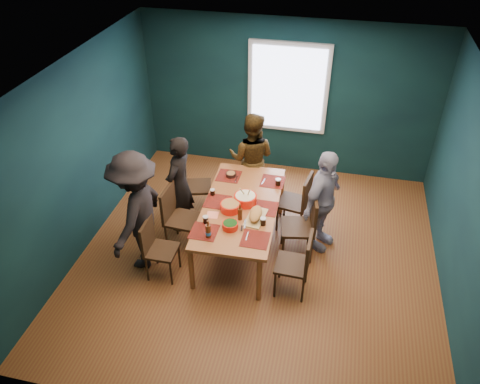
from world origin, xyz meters
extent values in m
cube|color=brown|center=(0.00, 0.00, -0.01)|extent=(5.00, 5.00, 0.01)
cube|color=silver|center=(0.00, 0.00, 2.70)|extent=(5.00, 5.00, 0.01)
cube|color=#0F3434|center=(-2.50, 0.00, 1.35)|extent=(0.01, 5.00, 2.70)
cube|color=#0F3434|center=(2.50, 0.00, 1.35)|extent=(0.01, 5.00, 2.70)
cube|color=#0F3434|center=(0.00, 2.50, 1.35)|extent=(5.00, 0.01, 2.70)
cube|color=#0F3434|center=(0.00, -2.50, 1.35)|extent=(5.00, 0.01, 2.70)
cube|color=silver|center=(0.00, 2.47, 1.55)|extent=(1.35, 0.06, 1.55)
cube|color=#945A2C|center=(-0.28, 0.15, 0.75)|extent=(1.09, 2.07, 0.05)
cylinder|color=#945A2C|center=(-0.73, -0.78, 0.36)|extent=(0.07, 0.07, 0.72)
cylinder|color=#945A2C|center=(0.16, -0.78, 0.36)|extent=(0.07, 0.07, 0.72)
cylinder|color=#945A2C|center=(-0.73, 1.09, 0.36)|extent=(0.07, 0.07, 0.72)
cylinder|color=#945A2C|center=(0.16, 1.09, 0.36)|extent=(0.07, 0.07, 0.72)
cube|color=#301F10|center=(-1.15, 0.89, 0.45)|extent=(0.51, 0.51, 0.04)
cube|color=#301F10|center=(-1.33, 0.84, 0.70)|extent=(0.15, 0.41, 0.46)
cylinder|color=#301F10|center=(-1.27, 0.67, 0.21)|extent=(0.03, 0.03, 0.43)
cylinder|color=#301F10|center=(-0.93, 0.76, 0.21)|extent=(0.03, 0.03, 0.43)
cylinder|color=#301F10|center=(-1.37, 1.01, 0.21)|extent=(0.03, 0.03, 0.43)
cylinder|color=#301F10|center=(-1.02, 1.11, 0.21)|extent=(0.03, 0.03, 0.43)
cube|color=#301F10|center=(-1.11, 0.02, 0.47)|extent=(0.47, 0.47, 0.04)
cube|color=#301F10|center=(-1.31, 0.03, 0.73)|extent=(0.07, 0.44, 0.48)
cylinder|color=#301F10|center=(-1.31, -0.16, 0.22)|extent=(0.03, 0.03, 0.45)
cylinder|color=#301F10|center=(-0.93, -0.18, 0.22)|extent=(0.03, 0.03, 0.45)
cylinder|color=#301F10|center=(-1.28, 0.22, 0.22)|extent=(0.03, 0.03, 0.45)
cylinder|color=#301F10|center=(-0.91, 0.19, 0.22)|extent=(0.03, 0.03, 0.45)
cube|color=#301F10|center=(-1.19, -0.62, 0.42)|extent=(0.40, 0.40, 0.04)
cube|color=#301F10|center=(-1.37, -0.62, 0.66)|extent=(0.04, 0.40, 0.43)
cylinder|color=#301F10|center=(-1.36, -0.79, 0.20)|extent=(0.03, 0.03, 0.40)
cylinder|color=#301F10|center=(-1.02, -0.79, 0.20)|extent=(0.03, 0.03, 0.40)
cylinder|color=#301F10|center=(-1.36, -0.45, 0.20)|extent=(0.03, 0.03, 0.40)
cylinder|color=#301F10|center=(-1.02, -0.45, 0.20)|extent=(0.03, 0.03, 0.40)
cube|color=#301F10|center=(0.39, 0.79, 0.46)|extent=(0.50, 0.50, 0.04)
cube|color=#301F10|center=(0.58, 0.75, 0.71)|extent=(0.11, 0.43, 0.47)
cylinder|color=#301F10|center=(0.17, 0.64, 0.22)|extent=(0.03, 0.03, 0.44)
cylinder|color=#301F10|center=(0.54, 0.58, 0.22)|extent=(0.03, 0.03, 0.44)
cylinder|color=#301F10|center=(0.24, 1.00, 0.22)|extent=(0.03, 0.03, 0.44)
cylinder|color=#301F10|center=(0.60, 0.94, 0.22)|extent=(0.03, 0.03, 0.44)
cube|color=#301F10|center=(0.52, 0.19, 0.48)|extent=(0.52, 0.52, 0.04)
cube|color=#301F10|center=(0.72, 0.23, 0.75)|extent=(0.12, 0.45, 0.50)
cylinder|color=#301F10|center=(0.36, -0.03, 0.23)|extent=(0.03, 0.03, 0.46)
cylinder|color=#301F10|center=(0.75, 0.03, 0.23)|extent=(0.03, 0.03, 0.46)
cylinder|color=#301F10|center=(0.30, 0.35, 0.23)|extent=(0.03, 0.03, 0.46)
cylinder|color=#301F10|center=(0.68, 0.42, 0.23)|extent=(0.03, 0.03, 0.46)
cube|color=#301F10|center=(0.54, -0.52, 0.45)|extent=(0.43, 0.43, 0.04)
cube|color=#301F10|center=(0.73, -0.52, 0.70)|extent=(0.05, 0.42, 0.46)
cylinder|color=#301F10|center=(0.36, -0.69, 0.21)|extent=(0.03, 0.03, 0.43)
cylinder|color=#301F10|center=(0.72, -0.70, 0.21)|extent=(0.03, 0.03, 0.43)
cylinder|color=#301F10|center=(0.37, -0.33, 0.21)|extent=(0.03, 0.03, 0.43)
cylinder|color=#301F10|center=(0.73, -0.34, 0.21)|extent=(0.03, 0.03, 0.43)
imported|color=black|center=(-1.28, 0.44, 0.77)|extent=(0.45, 0.61, 1.54)
imported|color=black|center=(-0.38, 1.38, 0.78)|extent=(0.77, 0.61, 1.55)
imported|color=white|center=(0.81, 0.46, 0.79)|extent=(0.73, 1.00, 1.57)
imported|color=black|center=(-1.55, -0.44, 0.88)|extent=(0.73, 1.18, 1.76)
cylinder|color=red|center=(-0.40, 0.01, 0.83)|extent=(0.28, 0.28, 0.11)
cylinder|color=#659837|center=(-0.40, 0.01, 0.88)|extent=(0.24, 0.24, 0.02)
cylinder|color=red|center=(-0.23, 0.21, 0.83)|extent=(0.31, 0.31, 0.13)
cylinder|color=beige|center=(-0.23, 0.21, 0.89)|extent=(0.28, 0.28, 0.02)
cylinder|color=tan|center=(-0.19, 0.21, 0.94)|extent=(0.09, 0.17, 0.25)
cylinder|color=tan|center=(-0.26, 0.21, 0.94)|extent=(0.08, 0.18, 0.25)
cylinder|color=red|center=(-0.31, -0.36, 0.81)|extent=(0.21, 0.21, 0.09)
cylinder|color=#124915|center=(-0.31, -0.36, 0.85)|extent=(0.18, 0.18, 0.02)
cube|color=tan|center=(-0.03, -0.08, 0.78)|extent=(0.27, 0.47, 0.02)
ellipsoid|color=#AF773F|center=(-0.03, -0.08, 0.84)|extent=(0.20, 0.37, 0.10)
cube|color=#AEAFB5|center=(-0.13, -0.26, 0.80)|extent=(0.05, 0.18, 0.00)
cylinder|color=black|center=(-0.16, -0.36, 0.80)|extent=(0.03, 0.10, 0.02)
sphere|color=#1A5713|center=(-0.03, -0.18, 0.85)|extent=(0.03, 0.03, 0.03)
sphere|color=#1A5713|center=(-0.03, -0.08, 0.85)|extent=(0.03, 0.03, 0.03)
sphere|color=#1A5713|center=(-0.03, 0.01, 0.85)|extent=(0.03, 0.03, 0.03)
cylinder|color=black|center=(-0.58, 0.81, 0.80)|extent=(0.15, 0.15, 0.06)
cylinder|color=#659837|center=(-0.58, 0.81, 0.83)|extent=(0.13, 0.13, 0.02)
cylinder|color=#431F0C|center=(-0.53, -0.59, 0.87)|extent=(0.07, 0.07, 0.19)
cylinder|color=#431F0C|center=(-0.53, -0.59, 1.00)|extent=(0.03, 0.03, 0.07)
cylinder|color=#1861A9|center=(-0.53, -0.59, 0.83)|extent=(0.07, 0.07, 0.04)
cylinder|color=#431F0C|center=(-0.22, -0.15, 0.86)|extent=(0.06, 0.06, 0.17)
cylinder|color=#431F0C|center=(-0.22, -0.15, 0.98)|extent=(0.02, 0.02, 0.07)
cylinder|color=black|center=(-0.65, -0.33, 0.82)|extent=(0.07, 0.07, 0.10)
cylinder|color=silver|center=(-0.65, -0.33, 0.87)|extent=(0.08, 0.08, 0.02)
cylinder|color=black|center=(0.09, -0.20, 0.82)|extent=(0.07, 0.07, 0.11)
cylinder|color=silver|center=(0.09, -0.20, 0.87)|extent=(0.08, 0.08, 0.02)
cylinder|color=black|center=(0.14, 0.74, 0.82)|extent=(0.07, 0.07, 0.11)
cylinder|color=silver|center=(0.14, 0.74, 0.87)|extent=(0.08, 0.08, 0.02)
cylinder|color=black|center=(-0.72, 0.29, 0.82)|extent=(0.06, 0.06, 0.09)
cylinder|color=silver|center=(-0.72, 0.29, 0.86)|extent=(0.07, 0.07, 0.01)
cube|color=#FA8669|center=(0.10, 0.18, 0.77)|extent=(0.19, 0.19, 0.00)
cube|color=#FA8669|center=(-0.60, -0.15, 0.77)|extent=(0.17, 0.17, 0.00)
cube|color=#FA8669|center=(0.06, -0.50, 0.77)|extent=(0.18, 0.18, 0.00)
camera|label=1|loc=(0.85, -4.86, 4.68)|focal=35.00mm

